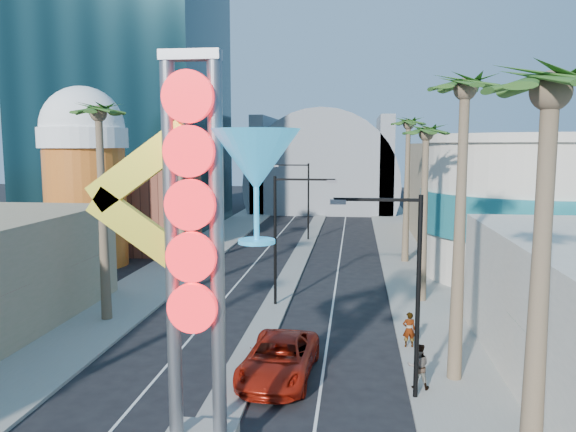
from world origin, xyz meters
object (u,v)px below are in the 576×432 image
Objects in this scene: neon_sign at (220,231)px; red_pickup at (279,359)px; pedestrian_a at (409,329)px; pedestrian_b at (418,366)px.

neon_sign is 2.05× the size of red_pickup.
neon_sign is 9.20m from red_pickup.
red_pickup is at bearing 29.09° from pedestrian_a.
pedestrian_b is at bearing -3.24° from red_pickup.
pedestrian_a is at bearing -89.51° from pedestrian_b.
pedestrian_a is at bearing 38.25° from red_pickup.
neon_sign is 13.94m from pedestrian_a.
neon_sign is at bearing -94.10° from red_pickup.
neon_sign is 10.78m from pedestrian_b.
red_pickup is at bearing 82.51° from neon_sign.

